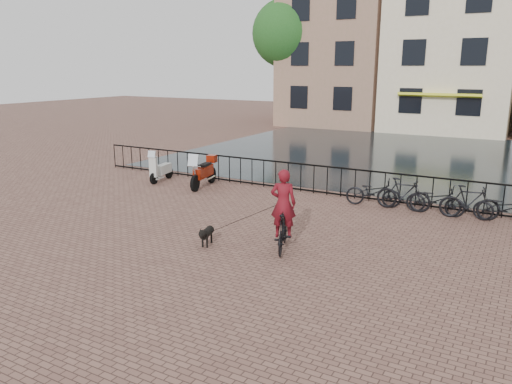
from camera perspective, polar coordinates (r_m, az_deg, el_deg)
The scene contains 15 objects.
ground at distance 10.84m, azimuth -7.94°, elevation -9.57°, with size 100.00×100.00×0.00m, color brown.
canal_water at distance 26.22m, azimuth 15.61°, elevation 4.10°, with size 20.00×20.00×0.00m, color black.
railing at distance 17.39m, azimuth 8.14°, elevation 1.28°, with size 20.00×0.05×1.02m.
canal_house_left at distance 40.26m, azimuth 10.11°, elevation 16.87°, with size 7.50×9.00×12.80m.
canal_house_mid at distance 38.27m, azimuth 21.85°, elevation 15.51°, with size 8.00×9.50×11.80m.
tree_far_left at distance 38.88m, azimuth 3.46°, elevation 17.64°, with size 5.04×5.04×9.27m.
cyclist at distance 11.97m, azimuth 3.12°, elevation -2.60°, with size 1.05×1.77×2.34m.
dog at distance 12.51m, azimuth -5.63°, elevation -4.93°, with size 0.45×0.80×0.52m.
motorcycle at distance 18.46m, azimuth -6.03°, elevation 2.69°, with size 0.83×2.00×1.39m.
scooter at distance 19.66m, azimuth -10.79°, elevation 3.11°, with size 0.61×1.46×1.32m.
parked_bike_0 at distance 16.29m, azimuth 13.24°, elevation -0.03°, with size 0.60×1.72×0.90m, color black.
parked_bike_1 at distance 16.06m, azimuth 16.50°, elevation -0.27°, with size 0.47×1.66×1.00m, color black.
parked_bike_2 at distance 15.90m, azimuth 19.81°, elevation -0.85°, with size 0.60×1.72×0.90m, color black.
parked_bike_3 at distance 15.77m, azimuth 23.21°, elevation -1.10°, with size 0.47×1.66×1.00m, color black.
parked_bike_4 at distance 15.72m, azimuth 26.62°, elevation -1.69°, with size 0.60×1.72×0.90m, color black.
Camera 1 is at (6.12, -7.82, 4.33)m, focal length 35.00 mm.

